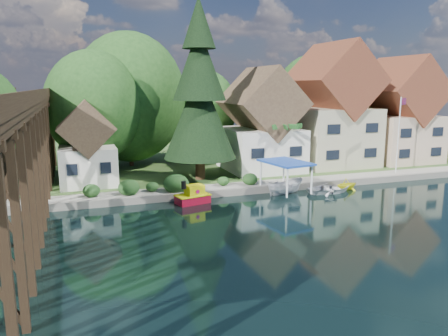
{
  "coord_description": "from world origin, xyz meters",
  "views": [
    {
      "loc": [
        -12.07,
        -26.96,
        9.56
      ],
      "look_at": [
        -0.67,
        6.0,
        2.92
      ],
      "focal_mm": 35.0,
      "sensor_mm": 36.0,
      "label": 1
    }
  ],
  "objects": [
    {
      "name": "boat_yellow",
      "position": [
        11.67,
        6.7,
        0.6
      ],
      "size": [
        2.57,
        2.31,
        1.21
      ],
      "primitive_type": "imported",
      "rotation": [
        0.0,
        0.0,
        1.72
      ],
      "color": "yellow",
      "rests_on": "ground"
    },
    {
      "name": "promenade",
      "position": [
        6.0,
        9.3,
        0.53
      ],
      "size": [
        50.0,
        2.6,
        0.06
      ],
      "primitive_type": "cube",
      "color": "gray",
      "rests_on": "bank"
    },
    {
      "name": "palm_tree",
      "position": [
        7.69,
        12.48,
        5.4
      ],
      "size": [
        5.02,
        5.02,
        5.61
      ],
      "color": "#382314",
      "rests_on": "bank"
    },
    {
      "name": "ground",
      "position": [
        0.0,
        0.0,
        0.0
      ],
      "size": [
        140.0,
        140.0,
        0.0
      ],
      "primitive_type": "plane",
      "color": "black",
      "rests_on": "ground"
    },
    {
      "name": "conifer",
      "position": [
        -0.58,
        13.37,
        8.75
      ],
      "size": [
        6.96,
        6.96,
        17.14
      ],
      "color": "#382314",
      "rests_on": "bank"
    },
    {
      "name": "bank",
      "position": [
        0.0,
        34.0,
        0.25
      ],
      "size": [
        140.0,
        52.0,
        0.5
      ],
      "primitive_type": "cube",
      "color": "#2A4D1F",
      "rests_on": "ground"
    },
    {
      "name": "flagpole",
      "position": [
        19.65,
        9.48,
        5.33
      ],
      "size": [
        1.15,
        0.56,
        7.89
      ],
      "color": "white",
      "rests_on": "bank"
    },
    {
      "name": "house_right",
      "position": [
        25.0,
        16.0,
        5.78
      ],
      "size": [
        8.15,
        8.64,
        12.45
      ],
      "color": "#CBAD91",
      "rests_on": "bank"
    },
    {
      "name": "shed",
      "position": [
        -11.0,
        14.5,
        3.83
      ],
      "size": [
        5.09,
        5.4,
        7.85
      ],
      "color": "white",
      "rests_on": "bank"
    },
    {
      "name": "bg_trees",
      "position": [
        1.0,
        21.25,
        7.29
      ],
      "size": [
        49.9,
        13.3,
        10.57
      ],
      "color": "#382314",
      "rests_on": "bank"
    },
    {
      "name": "house_left",
      "position": [
        7.0,
        16.0,
        5.14
      ],
      "size": [
        7.64,
        8.64,
        11.02
      ],
      "color": "white",
      "rests_on": "bank"
    },
    {
      "name": "seawall",
      "position": [
        4.0,
        8.0,
        0.31
      ],
      "size": [
        60.0,
        0.4,
        0.62
      ],
      "primitive_type": "cube",
      "color": "slate",
      "rests_on": "ground"
    },
    {
      "name": "shrubs",
      "position": [
        -4.6,
        9.26,
        1.23
      ],
      "size": [
        15.76,
        2.47,
        1.7
      ],
      "color": "#153C17",
      "rests_on": "bank"
    },
    {
      "name": "boat_white_a",
      "position": [
        9.6,
        6.2,
        0.43
      ],
      "size": [
        4.28,
        3.11,
        0.87
      ],
      "primitive_type": "imported",
      "rotation": [
        0.0,
        0.0,
        1.6
      ],
      "color": "silver",
      "rests_on": "ground"
    },
    {
      "name": "trestle_bridge",
      "position": [
        -16.0,
        5.17,
        5.35
      ],
      "size": [
        4.12,
        44.18,
        9.3
      ],
      "color": "black",
      "rests_on": "ground"
    },
    {
      "name": "tugboat",
      "position": [
        -3.13,
        6.7,
        0.6
      ],
      "size": [
        3.04,
        2.12,
        2.0
      ],
      "color": "#AC0B25",
      "rests_on": "ground"
    },
    {
      "name": "boat_canopy",
      "position": [
        5.43,
        6.98,
        1.27
      ],
      "size": [
        3.9,
        5.06,
        2.96
      ],
      "color": "silver",
      "rests_on": "ground"
    },
    {
      "name": "house_center",
      "position": [
        16.0,
        16.5,
        6.42
      ],
      "size": [
        8.65,
        9.18,
        13.89
      ],
      "color": "#B9B290",
      "rests_on": "bank"
    }
  ]
}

